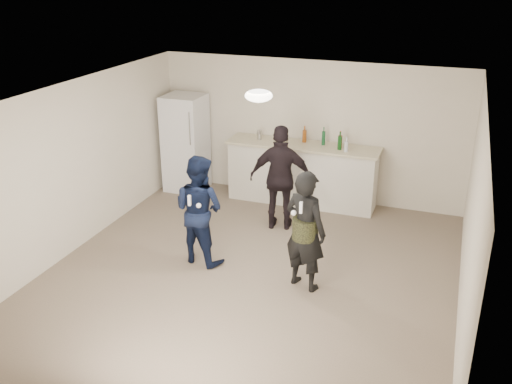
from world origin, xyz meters
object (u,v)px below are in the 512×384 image
(counter, at_px, (302,175))
(spectator, at_px, (281,178))
(shaker, at_px, (259,135))
(woman, at_px, (305,231))
(fridge, at_px, (186,143))
(man, at_px, (199,209))

(counter, xyz_separation_m, spectator, (-0.04, -1.11, 0.33))
(shaker, bearing_deg, counter, -1.88)
(woman, bearing_deg, fridge, -21.63)
(woman, relative_size, spectator, 0.96)
(counter, relative_size, shaker, 15.29)
(shaker, bearing_deg, fridge, -176.11)
(man, xyz_separation_m, spectator, (0.76, 1.44, 0.06))
(shaker, distance_m, spectator, 1.42)
(fridge, relative_size, man, 1.13)
(woman, xyz_separation_m, spectator, (-0.84, 1.62, 0.04))
(counter, xyz_separation_m, shaker, (-0.81, 0.03, 0.65))
(woman, bearing_deg, counter, -54.00)
(counter, bearing_deg, man, -107.37)
(man, bearing_deg, fridge, -47.48)
(woman, bearing_deg, man, 12.96)
(counter, relative_size, fridge, 1.44)
(fridge, bearing_deg, counter, 1.79)
(fridge, height_order, woman, fridge)
(shaker, height_order, spectator, spectator)
(spectator, bearing_deg, counter, -102.26)
(fridge, relative_size, woman, 1.10)
(man, distance_m, spectator, 1.63)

